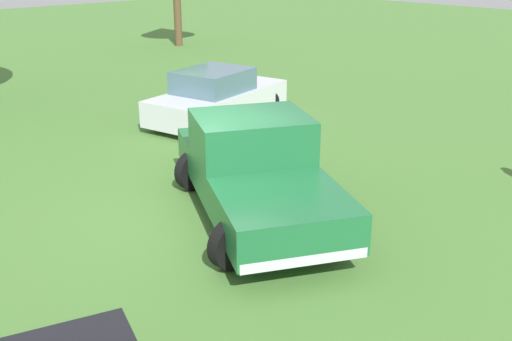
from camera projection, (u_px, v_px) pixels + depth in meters
name	position (u px, v px, depth m)	size (l,w,h in m)	color
ground_plane	(203.00, 217.00, 10.76)	(80.00, 80.00, 0.00)	#477533
pickup_truck	(254.00, 166.00, 10.54)	(4.06, 5.40, 1.81)	black
sedan_near	(217.00, 97.00, 16.49)	(4.66, 2.77, 1.45)	black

